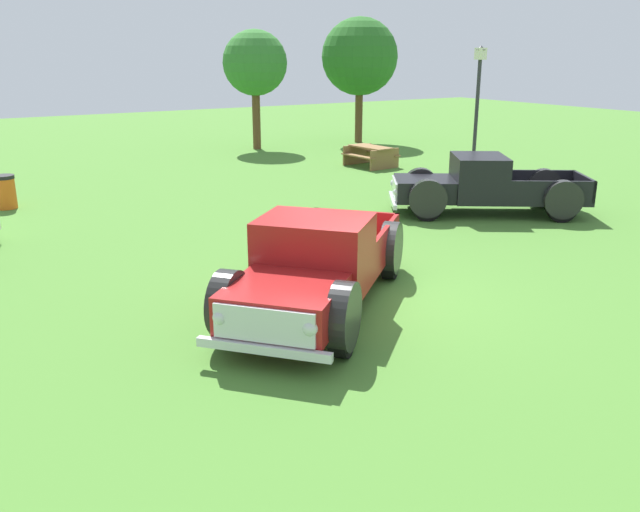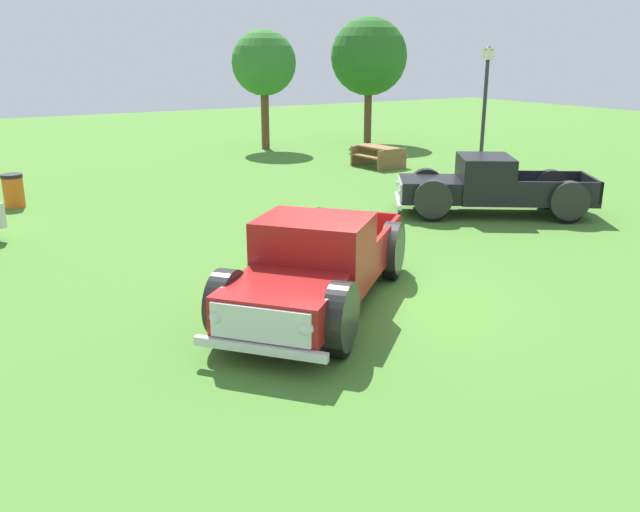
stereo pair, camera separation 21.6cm
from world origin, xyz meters
TOP-DOWN VIEW (x-y plane):
  - ground_plane at (0.00, 0.00)m, footprint 80.00×80.00m
  - pickup_truck_foreground at (-1.12, -0.12)m, footprint 5.29×4.99m
  - pickup_truck_behind_left at (6.39, 3.74)m, footprint 5.34×4.41m
  - lamp_post_near at (9.28, 6.79)m, footprint 0.36×0.36m
  - picnic_table at (8.55, 11.56)m, footprint 1.64×1.93m
  - trash_can at (-4.43, 11.17)m, footprint 0.59×0.59m
  - oak_tree_east at (7.00, 18.21)m, footprint 2.85×2.85m
  - oak_tree_center at (12.25, 17.65)m, footprint 3.61×3.61m

SIDE VIEW (x-z plane):
  - ground_plane at x=0.00m, z-range 0.00..0.00m
  - trash_can at x=-4.43m, z-range 0.00..0.95m
  - picnic_table at x=8.55m, z-range 0.10..0.88m
  - pickup_truck_behind_left at x=6.39m, z-range -0.04..1.55m
  - pickup_truck_foreground at x=-1.12m, z-range -0.04..1.61m
  - lamp_post_near at x=9.28m, z-range 0.11..4.55m
  - oak_tree_east at x=7.00m, z-range 1.15..6.36m
  - oak_tree_center at x=12.25m, z-range 1.10..6.94m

